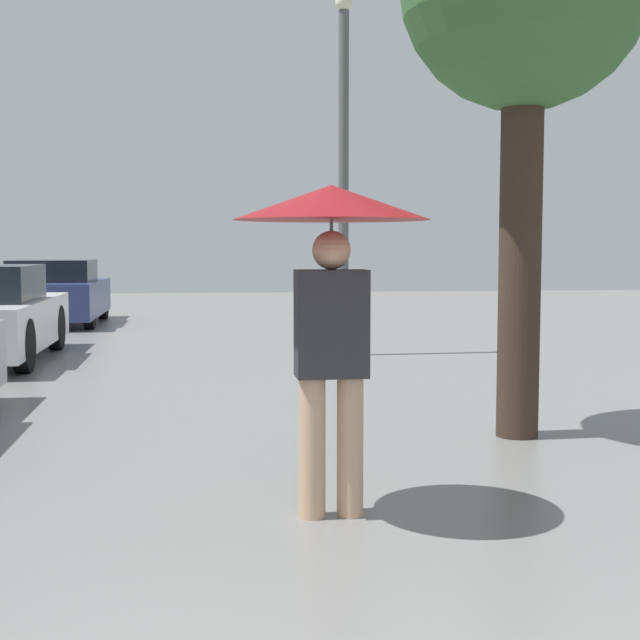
# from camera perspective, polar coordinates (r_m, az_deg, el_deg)

# --- Properties ---
(pedestrian) EXTENTS (1.12, 1.12, 1.90)m
(pedestrian) POSITION_cam_1_polar(r_m,az_deg,el_deg) (5.04, 0.73, 4.43)
(pedestrian) COLOR tan
(pedestrian) RESTS_ON ground_plane
(parked_car_farthest) EXTENTS (1.81, 3.89, 1.30)m
(parked_car_farthest) POSITION_cam_1_polar(r_m,az_deg,el_deg) (18.75, -16.60, 1.63)
(parked_car_farthest) COLOR navy
(parked_car_farthest) RESTS_ON ground_plane
(street_lamp) EXTENTS (0.25, 0.25, 5.08)m
(street_lamp) POSITION_cam_1_polar(r_m,az_deg,el_deg) (12.80, 1.52, 10.06)
(street_lamp) COLOR #515456
(street_lamp) RESTS_ON ground_plane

